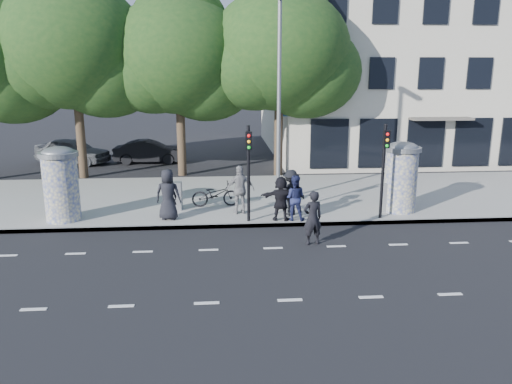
{
  "coord_description": "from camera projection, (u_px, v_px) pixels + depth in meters",
  "views": [
    {
      "loc": [
        -1.7,
        -13.14,
        5.42
      ],
      "look_at": [
        -0.37,
        3.5,
        1.29
      ],
      "focal_mm": 35.0,
      "sensor_mm": 36.0,
      "label": 1
    }
  ],
  "objects": [
    {
      "name": "cabinet_right",
      "position": [
        391.0,
        197.0,
        18.82
      ],
      "size": [
        0.63,
        0.55,
        1.11
      ],
      "primitive_type": "cube",
      "rotation": [
        0.0,
        0.0,
        -0.36
      ],
      "color": "gray",
      "rests_on": "sidewalk"
    },
    {
      "name": "man_road",
      "position": [
        313.0,
        218.0,
        15.66
      ],
      "size": [
        0.71,
        0.55,
        1.75
      ],
      "primitive_type": "imported",
      "rotation": [
        0.0,
        0.0,
        3.37
      ],
      "color": "black",
      "rests_on": "ground"
    },
    {
      "name": "tree_mid_left",
      "position": [
        73.0,
        46.0,
        24.02
      ],
      "size": [
        7.2,
        7.2,
        9.57
      ],
      "color": "#38281C",
      "rests_on": "ground"
    },
    {
      "name": "ground",
      "position": [
        279.0,
        265.0,
        14.15
      ],
      "size": [
        120.0,
        120.0,
        0.0
      ],
      "primitive_type": "plane",
      "color": "black",
      "rests_on": "ground"
    },
    {
      "name": "bicycle",
      "position": [
        215.0,
        194.0,
        19.56
      ],
      "size": [
        0.78,
        1.89,
        0.97
      ],
      "primitive_type": "imported",
      "rotation": [
        0.0,
        0.0,
        1.64
      ],
      "color": "black",
      "rests_on": "sidewalk"
    },
    {
      "name": "sidewalk",
      "position": [
        257.0,
        197.0,
        21.39
      ],
      "size": [
        40.0,
        8.0,
        0.15
      ],
      "primitive_type": "cube",
      "color": "gray",
      "rests_on": "ground"
    },
    {
      "name": "ped_b",
      "position": [
        169.0,
        197.0,
        18.05
      ],
      "size": [
        0.66,
        0.54,
        1.55
      ],
      "primitive_type": "imported",
      "rotation": [
        0.0,
        0.0,
        2.79
      ],
      "color": "black",
      "rests_on": "sidewalk"
    },
    {
      "name": "car_mid",
      "position": [
        149.0,
        152.0,
        29.38
      ],
      "size": [
        1.53,
        4.12,
        1.35
      ],
      "primitive_type": "imported",
      "rotation": [
        0.0,
        0.0,
        1.54
      ],
      "color": "black",
      "rests_on": "ground"
    },
    {
      "name": "ad_column_right",
      "position": [
        401.0,
        175.0,
        18.73
      ],
      "size": [
        1.36,
        1.36,
        2.65
      ],
      "color": "beige",
      "rests_on": "sidewalk"
    },
    {
      "name": "traffic_pole_near",
      "position": [
        249.0,
        164.0,
        17.23
      ],
      "size": [
        0.22,
        0.31,
        3.4
      ],
      "color": "black",
      "rests_on": "sidewalk"
    },
    {
      "name": "ped_f",
      "position": [
        281.0,
        198.0,
        17.69
      ],
      "size": [
        1.56,
        0.81,
        1.6
      ],
      "primitive_type": "imported",
      "rotation": [
        0.0,
        0.0,
        2.94
      ],
      "color": "black",
      "rests_on": "sidewalk"
    },
    {
      "name": "ad_column_left",
      "position": [
        61.0,
        182.0,
        17.57
      ],
      "size": [
        1.36,
        1.36,
        2.65
      ],
      "color": "beige",
      "rests_on": "sidewalk"
    },
    {
      "name": "ped_d",
      "position": [
        291.0,
        192.0,
        18.35
      ],
      "size": [
        1.2,
        0.84,
        1.7
      ],
      "primitive_type": "imported",
      "rotation": [
        0.0,
        0.0,
        3.34
      ],
      "color": "black",
      "rests_on": "sidewalk"
    },
    {
      "name": "lane_dash_near",
      "position": [
        290.0,
        300.0,
        12.02
      ],
      "size": [
        32.0,
        0.12,
        0.01
      ],
      "primitive_type": "cube",
      "color": "silver",
      "rests_on": "ground"
    },
    {
      "name": "street_lamp",
      "position": [
        279.0,
        85.0,
        19.48
      ],
      "size": [
        0.25,
        0.93,
        8.0
      ],
      "color": "slate",
      "rests_on": "sidewalk"
    },
    {
      "name": "ped_a",
      "position": [
        168.0,
        195.0,
        17.76
      ],
      "size": [
        0.97,
        0.7,
        1.84
      ],
      "primitive_type": "imported",
      "rotation": [
        0.0,
        0.0,
        3.01
      ],
      "color": "black",
      "rests_on": "sidewalk"
    },
    {
      "name": "lane_dash_far",
      "position": [
        273.0,
        248.0,
        15.5
      ],
      "size": [
        32.0,
        0.12,
        0.01
      ],
      "primitive_type": "cube",
      "color": "silver",
      "rests_on": "ground"
    },
    {
      "name": "cabinet_left",
      "position": [
        175.0,
        196.0,
        19.12
      ],
      "size": [
        0.54,
        0.42,
        1.08
      ],
      "primitive_type": "cube",
      "rotation": [
        0.0,
        0.0,
        -0.09
      ],
      "color": "gray",
      "rests_on": "sidewalk"
    },
    {
      "name": "car_left",
      "position": [
        73.0,
        151.0,
        29.23
      ],
      "size": [
        3.17,
        4.74,
        1.5
      ],
      "primitive_type": "imported",
      "rotation": [
        0.0,
        0.0,
        1.22
      ],
      "color": "#505357",
      "rests_on": "ground"
    },
    {
      "name": "curb",
      "position": [
        266.0,
        225.0,
        17.56
      ],
      "size": [
        40.0,
        0.1,
        0.16
      ],
      "primitive_type": "cube",
      "color": "slate",
      "rests_on": "ground"
    },
    {
      "name": "building",
      "position": [
        422.0,
        60.0,
        32.98
      ],
      "size": [
        20.3,
        15.85,
        12.0
      ],
      "color": "beige",
      "rests_on": "ground"
    },
    {
      "name": "tree_center",
      "position": [
        279.0,
        50.0,
        24.65
      ],
      "size": [
        7.0,
        7.0,
        9.3
      ],
      "color": "#38281C",
      "rests_on": "ground"
    },
    {
      "name": "tree_near_left",
      "position": [
        178.0,
        55.0,
        24.71
      ],
      "size": [
        6.8,
        6.8,
        8.97
      ],
      "color": "#38281C",
      "rests_on": "ground"
    },
    {
      "name": "traffic_pole_far",
      "position": [
        384.0,
        162.0,
        17.61
      ],
      "size": [
        0.22,
        0.31,
        3.4
      ],
      "color": "black",
      "rests_on": "sidewalk"
    },
    {
      "name": "ped_c",
      "position": [
        294.0,
        198.0,
        17.72
      ],
      "size": [
        0.9,
        0.77,
        1.63
      ],
      "primitive_type": "imported",
      "rotation": [
        0.0,
        0.0,
        2.93
      ],
      "color": "#1E234B",
      "rests_on": "sidewalk"
    },
    {
      "name": "ped_e",
      "position": [
        240.0,
        190.0,
        18.48
      ],
      "size": [
        1.13,
        0.72,
        1.82
      ],
      "primitive_type": "imported",
      "rotation": [
        0.0,
        0.0,
        3.26
      ],
      "color": "gray",
      "rests_on": "sidewalk"
    }
  ]
}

